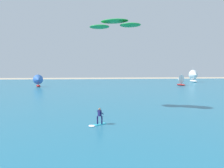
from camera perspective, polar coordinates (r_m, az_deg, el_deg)
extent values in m
cube|color=#236B89|center=(55.63, -2.20, -1.31)|extent=(160.00, 90.00, 0.10)
cube|color=#26B2CC|center=(21.16, -3.39, -10.91)|extent=(1.40, 1.16, 0.05)
cylinder|color=#19194C|center=(21.04, -3.99, -9.81)|extent=(0.14, 0.14, 0.80)
cylinder|color=#19194C|center=(21.06, -2.80, -9.79)|extent=(0.14, 0.14, 0.80)
cube|color=#19194C|center=(20.89, -3.40, -7.94)|extent=(0.39, 0.42, 0.60)
sphere|color=#9E7051|center=(20.80, -3.41, -6.84)|extent=(0.22, 0.22, 0.22)
cylinder|color=#19194C|center=(21.10, -3.58, -7.67)|extent=(0.46, 0.36, 0.39)
cylinder|color=#19194C|center=(20.75, -2.86, -7.88)|extent=(0.46, 0.36, 0.39)
ellipsoid|color=white|center=(20.63, -5.56, -11.29)|extent=(0.89, 0.92, 0.08)
ellipsoid|color=#198C3F|center=(28.60, 0.68, 16.78)|extent=(4.29, 3.45, 0.44)
ellipsoid|color=#198C3F|center=(29.12, -3.47, 15.31)|extent=(3.36, 3.08, 0.44)
ellipsoid|color=#198C3F|center=(27.98, 5.00, 15.74)|extent=(3.36, 3.08, 0.44)
ellipsoid|color=silver|center=(85.15, 21.31, 0.75)|extent=(2.01, 4.61, 0.84)
cylinder|color=silver|center=(85.20, 21.29, 2.55)|extent=(0.14, 0.14, 4.47)
cone|color=white|center=(84.38, 21.64, 2.37)|extent=(3.95, 2.35, 3.76)
ellipsoid|color=maroon|center=(64.25, -19.49, -0.44)|extent=(2.15, 3.55, 0.63)
cylinder|color=silver|center=(64.27, -19.55, 1.33)|extent=(0.10, 0.10, 3.35)
cone|color=#3F72CC|center=(63.55, -19.50, 1.15)|extent=(3.13, 2.28, 2.82)
ellipsoid|color=maroon|center=(67.81, 18.29, -0.18)|extent=(2.40, 3.29, 0.59)
cylinder|color=silver|center=(67.59, 18.43, 1.39)|extent=(0.10, 0.10, 3.15)
cone|color=white|center=(68.04, 17.98, 1.29)|extent=(2.98, 2.43, 2.64)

